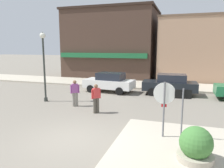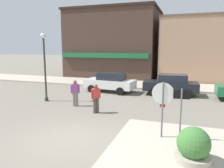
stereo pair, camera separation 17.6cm
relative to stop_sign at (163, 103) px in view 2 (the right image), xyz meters
name	(u,v)px [view 2 (the right image)]	position (x,y,z in m)	size (l,w,h in m)	color
ground_plane	(71,140)	(-3.37, -1.07, -1.52)	(160.00, 160.00, 0.00)	gray
sidewalk_corner	(205,153)	(1.54, -0.73, -1.44)	(6.40, 4.80, 0.15)	#B7AD99
kerb_far	(139,85)	(-3.37, 11.87, -1.44)	(80.00, 4.00, 0.15)	#B7AD99
stop_sign	(163,103)	(0.00, 0.00, 0.00)	(0.82, 0.10, 2.30)	slate
one_way_sign	(181,109)	(0.67, -0.03, -0.19)	(0.60, 0.08, 2.10)	slate
planter	(193,148)	(1.10, -1.54, -0.96)	(1.10, 1.10, 1.23)	#ADA38E
lamp_post	(44,57)	(-8.01, 3.92, 1.44)	(0.36, 0.36, 4.54)	#333833
parked_car_nearest	(110,82)	(-4.95, 8.18, -0.71)	(4.15, 2.17, 1.56)	white
parked_car_second	(171,84)	(-0.24, 8.62, -0.71)	(4.09, 2.04, 1.56)	black
pedestrian_crossing_near	(96,98)	(-3.80, 2.51, -0.65)	(0.44, 0.46, 1.61)	#4C473D
pedestrian_crossing_far	(75,92)	(-5.55, 3.41, -0.65)	(0.51, 0.38, 1.61)	gray
building_corner_shop	(115,44)	(-7.67, 17.72, 2.46)	(10.56, 8.17, 7.94)	#473328
building_storefront_left_near	(197,49)	(1.80, 16.88, 1.83)	(7.62, 5.67, 6.68)	tan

